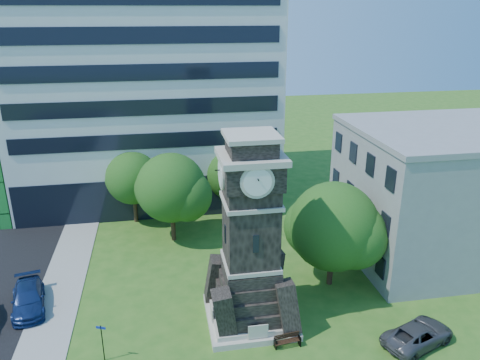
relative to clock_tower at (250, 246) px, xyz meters
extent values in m
plane|color=#2C5F1B|center=(-3.00, -2.00, -5.28)|extent=(160.00, 160.00, 0.00)
cube|color=gray|center=(-12.50, 3.00, -5.25)|extent=(3.00, 70.00, 0.06)
cube|color=beige|center=(0.00, 0.00, -5.08)|extent=(5.40, 5.40, 0.40)
cube|color=beige|center=(0.00, 0.00, -4.73)|extent=(4.80, 4.80, 0.30)
cube|color=black|center=(0.00, 0.00, 1.92)|extent=(3.00, 3.00, 6.40)
cube|color=beige|center=(0.00, 0.00, -1.08)|extent=(3.25, 3.25, 0.25)
cube|color=beige|center=(0.00, 0.00, 2.92)|extent=(3.25, 3.25, 0.25)
cube|color=black|center=(0.00, -1.52, 0.92)|extent=(0.35, 0.08, 1.10)
cube|color=black|center=(0.00, 0.00, 4.72)|extent=(3.30, 3.30, 1.60)
cube|color=beige|center=(0.00, 0.00, 5.62)|extent=(3.70, 3.70, 0.35)
cylinder|color=white|center=(0.00, -1.77, 4.72)|extent=(1.56, 0.06, 1.56)
cylinder|color=white|center=(-1.77, 0.00, 4.72)|extent=(0.06, 1.56, 1.56)
cube|color=black|center=(0.00, 0.00, 6.22)|extent=(2.60, 2.60, 0.90)
cube|color=beige|center=(0.00, 0.00, 6.82)|extent=(3.00, 3.00, 0.25)
cube|color=white|center=(-6.00, 24.00, 8.72)|extent=(25.00, 15.00, 28.00)
cube|color=black|center=(-6.00, 16.80, -3.28)|extent=(24.50, 0.80, 4.00)
cube|color=gray|center=(17.00, 6.00, -0.28)|extent=(15.00, 12.00, 10.00)
cube|color=gray|center=(17.00, 6.00, 4.92)|extent=(15.20, 12.20, 0.40)
imported|color=navy|center=(-14.18, 3.76, -4.57)|extent=(2.96, 5.20, 1.42)
imported|color=#46474B|center=(9.31, -4.04, -4.63)|extent=(5.13, 3.71, 1.30)
cube|color=black|center=(0.92, -2.95, -4.98)|extent=(0.05, 0.39, 0.61)
cube|color=black|center=(2.40, -2.95, -4.98)|extent=(0.05, 0.39, 0.61)
cube|color=black|center=(1.66, -2.95, -4.89)|extent=(1.57, 0.42, 0.03)
cube|color=black|center=(1.66, -2.76, -4.64)|extent=(1.57, 0.03, 0.35)
cylinder|color=black|center=(-8.81, -2.22, -4.11)|extent=(0.06, 0.06, 2.35)
cube|color=#0E1A9C|center=(-8.81, -2.22, -3.07)|extent=(0.56, 0.04, 0.14)
cylinder|color=#332114|center=(-7.61, 16.18, -4.03)|extent=(0.34, 0.34, 2.51)
sphere|color=#24571A|center=(-7.61, 16.18, -0.97)|extent=(4.80, 4.80, 4.80)
sphere|color=#24571A|center=(-6.65, 15.70, -1.45)|extent=(3.60, 3.60, 3.60)
sphere|color=#24571A|center=(-8.45, 16.78, -1.24)|extent=(3.36, 3.36, 3.36)
cylinder|color=#332114|center=(-4.31, 11.85, -3.89)|extent=(0.38, 0.38, 2.79)
sphere|color=#276A1F|center=(-4.31, 11.85, -0.48)|extent=(5.79, 5.79, 5.79)
sphere|color=#276A1F|center=(-3.15, 11.27, -1.02)|extent=(4.34, 4.34, 4.34)
sphere|color=#276A1F|center=(-5.32, 12.58, -0.79)|extent=(4.05, 4.05, 4.05)
cylinder|color=#332114|center=(1.73, 16.78, -4.14)|extent=(0.38, 0.38, 2.28)
sphere|color=#37671E|center=(1.73, 16.78, -1.35)|extent=(5.20, 5.20, 5.20)
sphere|color=#37671E|center=(2.77, 16.26, -1.79)|extent=(3.90, 3.90, 3.90)
sphere|color=#37671E|center=(0.82, 17.43, -1.60)|extent=(3.64, 3.64, 3.64)
cylinder|color=#332114|center=(6.46, 3.04, -3.96)|extent=(0.41, 0.41, 2.65)
sphere|color=#396A1F|center=(6.46, 3.04, -0.72)|extent=(6.22, 6.22, 6.22)
sphere|color=#396A1F|center=(7.71, 2.42, -1.23)|extent=(4.67, 4.67, 4.67)
sphere|color=#396A1F|center=(5.37, 3.82, -1.01)|extent=(4.36, 4.36, 4.36)
camera|label=1|loc=(-5.01, -24.50, 13.44)|focal=35.00mm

